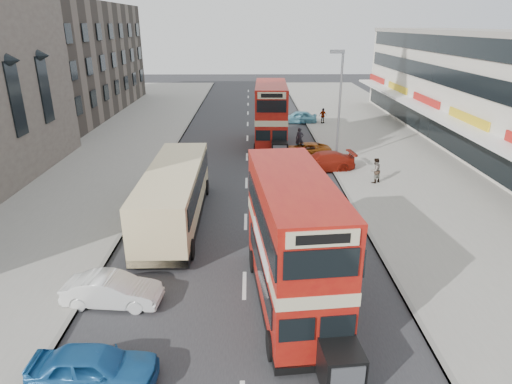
% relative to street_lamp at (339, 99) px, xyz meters
% --- Properties ---
extents(ground, '(160.00, 160.00, 0.00)m').
position_rel_street_lamp_xyz_m(ground, '(-6.52, -18.00, -4.78)').
color(ground, '#28282B').
rests_on(ground, ground).
extents(road_surface, '(12.00, 90.00, 0.01)m').
position_rel_street_lamp_xyz_m(road_surface, '(-6.52, 2.00, -4.78)').
color(road_surface, '#28282B').
rests_on(road_surface, ground).
extents(pavement_right, '(12.00, 90.00, 0.15)m').
position_rel_street_lamp_xyz_m(pavement_right, '(5.48, 2.00, -4.71)').
color(pavement_right, gray).
rests_on(pavement_right, ground).
extents(pavement_left, '(12.00, 90.00, 0.15)m').
position_rel_street_lamp_xyz_m(pavement_left, '(-18.52, 2.00, -4.71)').
color(pavement_left, gray).
rests_on(pavement_left, ground).
extents(kerb_left, '(0.20, 90.00, 0.16)m').
position_rel_street_lamp_xyz_m(kerb_left, '(-12.62, 2.00, -4.71)').
color(kerb_left, gray).
rests_on(kerb_left, ground).
extents(kerb_right, '(0.20, 90.00, 0.16)m').
position_rel_street_lamp_xyz_m(kerb_right, '(-0.42, 2.00, -4.71)').
color(kerb_right, gray).
rests_on(kerb_right, ground).
extents(brick_terrace, '(14.00, 28.00, 12.00)m').
position_rel_street_lamp_xyz_m(brick_terrace, '(-28.52, 20.00, 1.22)').
color(brick_terrace, '#66594C').
rests_on(brick_terrace, ground).
extents(commercial_row, '(9.90, 46.20, 9.30)m').
position_rel_street_lamp_xyz_m(commercial_row, '(13.42, 4.00, -0.09)').
color(commercial_row, beige).
rests_on(commercial_row, ground).
extents(street_lamp, '(1.00, 0.20, 8.12)m').
position_rel_street_lamp_xyz_m(street_lamp, '(0.00, 0.00, 0.00)').
color(street_lamp, slate).
rests_on(street_lamp, ground).
extents(bus_main, '(3.20, 8.74, 4.77)m').
position_rel_street_lamp_xyz_m(bus_main, '(-4.77, -17.22, -2.27)').
color(bus_main, black).
rests_on(bus_main, ground).
extents(bus_second, '(2.79, 9.24, 5.05)m').
position_rel_street_lamp_xyz_m(bus_second, '(-4.53, 5.19, -2.13)').
color(bus_second, black).
rests_on(bus_second, ground).
extents(coach, '(2.74, 10.29, 2.72)m').
position_rel_street_lamp_xyz_m(coach, '(-10.18, -9.93, -3.18)').
color(coach, black).
rests_on(coach, ground).
extents(car_left_near, '(3.66, 1.50, 1.24)m').
position_rel_street_lamp_xyz_m(car_left_near, '(-10.75, -21.06, -4.16)').
color(car_left_near, '#1C5A9B').
rests_on(car_left_near, ground).
extents(car_left_front, '(3.67, 1.56, 1.18)m').
position_rel_street_lamp_xyz_m(car_left_front, '(-11.38, -17.15, -4.20)').
color(car_left_front, white).
rests_on(car_left_front, ground).
extents(car_right_a, '(4.85, 2.46, 1.35)m').
position_rel_street_lamp_xyz_m(car_right_a, '(-1.22, -1.49, -4.11)').
color(car_right_a, maroon).
rests_on(car_right_a, ground).
extents(car_right_b, '(4.06, 2.11, 1.09)m').
position_rel_street_lamp_xyz_m(car_right_b, '(-1.95, 2.02, -4.24)').
color(car_right_b, '#B45612').
rests_on(car_right_b, ground).
extents(car_right_c, '(3.98, 1.85, 1.32)m').
position_rel_street_lamp_xyz_m(car_right_c, '(-1.24, 14.29, -4.12)').
color(car_right_c, '#62AFC5').
rests_on(car_right_c, ground).
extents(pedestrian_near, '(0.74, 0.68, 1.66)m').
position_rel_street_lamp_xyz_m(pedestrian_near, '(1.76, -4.42, -3.81)').
color(pedestrian_near, gray).
rests_on(pedestrian_near, pavement_right).
extents(pedestrian_far, '(0.98, 0.71, 1.54)m').
position_rel_street_lamp_xyz_m(pedestrian_far, '(1.23, 13.72, -3.86)').
color(pedestrian_far, gray).
rests_on(pedestrian_far, pavement_right).
extents(cyclist, '(0.65, 1.67, 2.08)m').
position_rel_street_lamp_xyz_m(cyclist, '(-2.33, 2.92, -4.07)').
color(cyclist, gray).
rests_on(cyclist, ground).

